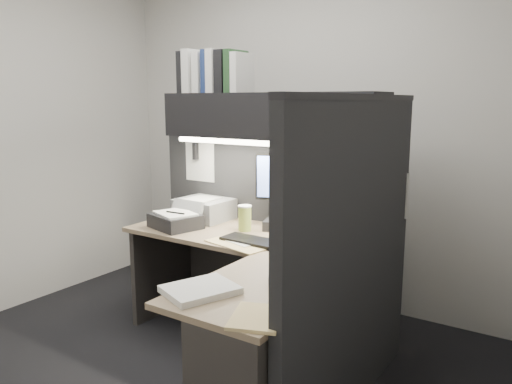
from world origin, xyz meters
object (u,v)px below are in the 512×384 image
overhead_shelf (269,116)px  keyboard (259,242)px  notebook_stack (175,221)px  desk (242,317)px  telephone (333,236)px  printer (204,209)px  monitor (291,200)px  coffee_cup (245,219)px

overhead_shelf → keyboard: bearing=-67.5°
keyboard → notebook_stack: 0.70m
desk → keyboard: size_ratio=3.44×
telephone → overhead_shelf: bearing=168.1°
telephone → printer: printer is taller
desk → keyboard: 0.53m
monitor → notebook_stack: bearing=-169.1°
overhead_shelf → printer: (-0.56, -0.02, -0.69)m
desk → monitor: bearing=101.5°
coffee_cup → notebook_stack: coffee_cup is taller
telephone → printer: size_ratio=0.59×
coffee_cup → notebook_stack: size_ratio=0.51×
monitor → notebook_stack: (-0.69, -0.39, -0.16)m
desk → keyboard: (-0.16, 0.40, 0.30)m
monitor → printer: monitor is taller
telephone → notebook_stack: size_ratio=0.69×
coffee_cup → notebook_stack: 0.49m
telephone → desk: bearing=-111.7°
overhead_shelf → coffee_cup: size_ratio=9.43×
desk → monitor: (-0.17, 0.81, 0.49)m
monitor → overhead_shelf: bearing=-173.9°
desk → telephone: size_ratio=7.60×
overhead_shelf → monitor: overhead_shelf is taller
keyboard → printer: bearing=156.9°
desk → coffee_cup: size_ratio=10.34×
overhead_shelf → notebook_stack: size_ratio=4.79×
printer → notebook_stack: printer is taller
telephone → coffee_cup: size_ratio=1.36×
keyboard → notebook_stack: size_ratio=1.53×
desk → notebook_stack: 1.01m
keyboard → telephone: (0.37, 0.28, 0.03)m
desk → notebook_stack: notebook_stack is taller
overhead_shelf → telephone: (0.51, -0.07, -0.73)m
desk → keyboard: keyboard is taller
coffee_cup → notebook_stack: bearing=-155.2°
desk → coffee_cup: coffee_cup is taller
telephone → printer: (-1.07, 0.05, 0.03)m
desk → notebook_stack: size_ratio=5.25×
overhead_shelf → notebook_stack: bearing=-149.2°
printer → telephone: bearing=-1.2°
overhead_shelf → monitor: size_ratio=2.97×
monitor → notebook_stack: size_ratio=1.61×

